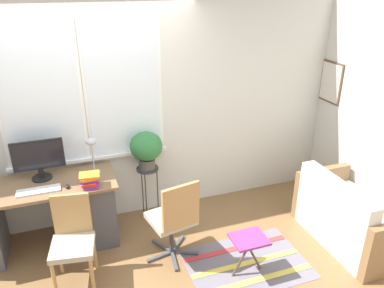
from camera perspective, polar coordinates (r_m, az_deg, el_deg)
The scene contains 16 objects.
ground_plane at distance 4.31m, azimuth -12.87°, elevation -15.75°, with size 14.00×14.00×0.00m, color brown.
wall_back_with_window at distance 4.28m, azimuth -15.78°, elevation 4.60°, with size 9.00×0.12×2.70m.
wall_right_with_picture at distance 4.89m, azimuth 24.06°, elevation 5.64°, with size 0.08×9.00×2.70m.
desk at distance 4.35m, azimuth -22.18°, elevation -10.13°, with size 1.63×0.63×0.77m.
monitor at distance 4.19m, azimuth -22.33°, elevation -2.07°, with size 0.51×0.21×0.44m.
keyboard at distance 4.05m, azimuth -22.35°, elevation -6.59°, with size 0.42×0.14×0.02m.
mouse at distance 4.00m, azimuth -18.47°, elevation -6.15°, with size 0.04×0.07×0.04m.
desk_lamp at distance 4.09m, azimuth -15.04°, elevation -0.43°, with size 0.12×0.12×0.41m.
book_stack at distance 3.94m, azimuth -15.31°, elevation -5.35°, with size 0.21×0.19×0.14m.
desk_chair_wooden at distance 3.81m, azimuth -17.73°, elevation -13.62°, with size 0.45×0.46×0.87m.
office_chair_swivel at distance 3.85m, azimuth -2.74°, elevation -11.24°, with size 0.56×0.55×0.94m.
couch_loveseat at distance 4.56m, azimuth 22.93°, elevation -10.46°, with size 0.72×1.24×0.78m.
plant_stand at distance 4.48m, azimuth -6.76°, elevation -4.59°, with size 0.26×0.26×0.67m.
potted_plant at distance 4.33m, azimuth -6.98°, elevation -0.56°, with size 0.37×0.37×0.45m.
floor_rug_striped at distance 4.11m, azimuth 8.27°, elevation -17.56°, with size 1.23×0.86×0.01m.
folding_stool at distance 3.78m, azimuth 8.65°, elevation -14.57°, with size 0.34×0.29×0.43m.
Camera 1 is at (-0.20, -3.35, 2.71)m, focal length 35.00 mm.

